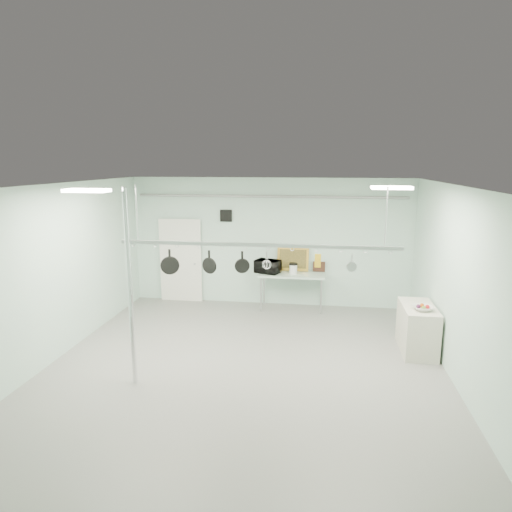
% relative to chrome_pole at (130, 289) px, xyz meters
% --- Properties ---
extents(floor, '(8.00, 8.00, 0.00)m').
position_rel_chrome_pole_xyz_m(floor, '(1.70, 0.60, -1.60)').
color(floor, gray).
rests_on(floor, ground).
extents(ceiling, '(7.00, 8.00, 0.02)m').
position_rel_chrome_pole_xyz_m(ceiling, '(1.70, 0.60, 1.59)').
color(ceiling, silver).
rests_on(ceiling, back_wall).
extents(back_wall, '(7.00, 0.02, 3.20)m').
position_rel_chrome_pole_xyz_m(back_wall, '(1.70, 4.59, 0.00)').
color(back_wall, silver).
rests_on(back_wall, floor).
extents(right_wall, '(0.02, 8.00, 3.20)m').
position_rel_chrome_pole_xyz_m(right_wall, '(5.19, 0.60, 0.00)').
color(right_wall, silver).
rests_on(right_wall, floor).
extents(door, '(1.10, 0.10, 2.20)m').
position_rel_chrome_pole_xyz_m(door, '(-0.60, 4.54, -0.55)').
color(door, silver).
rests_on(door, floor).
extents(wall_vent, '(0.30, 0.04, 0.30)m').
position_rel_chrome_pole_xyz_m(wall_vent, '(0.60, 4.57, 0.65)').
color(wall_vent, black).
rests_on(wall_vent, back_wall).
extents(conduit_pipe, '(6.60, 0.07, 0.07)m').
position_rel_chrome_pole_xyz_m(conduit_pipe, '(1.70, 4.50, 1.15)').
color(conduit_pipe, gray).
rests_on(conduit_pipe, back_wall).
extents(chrome_pole, '(0.08, 0.08, 3.20)m').
position_rel_chrome_pole_xyz_m(chrome_pole, '(0.00, 0.00, 0.00)').
color(chrome_pole, silver).
rests_on(chrome_pole, floor).
extents(prep_table, '(1.60, 0.70, 0.91)m').
position_rel_chrome_pole_xyz_m(prep_table, '(2.30, 4.20, -0.77)').
color(prep_table, '#9CB8A5').
rests_on(prep_table, floor).
extents(side_cabinet, '(0.60, 1.20, 0.90)m').
position_rel_chrome_pole_xyz_m(side_cabinet, '(4.85, 2.00, -1.15)').
color(side_cabinet, beige).
rests_on(side_cabinet, floor).
extents(pot_rack, '(4.80, 0.06, 1.00)m').
position_rel_chrome_pole_xyz_m(pot_rack, '(1.90, 0.90, 0.63)').
color(pot_rack, '#B7B7BC').
rests_on(pot_rack, ceiling).
extents(light_panel_left, '(0.65, 0.30, 0.05)m').
position_rel_chrome_pole_xyz_m(light_panel_left, '(-0.50, -0.20, 1.56)').
color(light_panel_left, white).
rests_on(light_panel_left, ceiling).
extents(light_panel_right, '(0.65, 0.30, 0.05)m').
position_rel_chrome_pole_xyz_m(light_panel_right, '(4.10, 1.20, 1.56)').
color(light_panel_right, white).
rests_on(light_panel_right, ceiling).
extents(microwave, '(0.68, 0.57, 0.32)m').
position_rel_chrome_pole_xyz_m(microwave, '(1.71, 4.18, -0.53)').
color(microwave, black).
rests_on(microwave, prep_table).
extents(coffee_canister, '(0.24, 0.24, 0.23)m').
position_rel_chrome_pole_xyz_m(coffee_canister, '(2.33, 4.18, -0.58)').
color(coffee_canister, silver).
rests_on(coffee_canister, prep_table).
extents(painting_large, '(0.78, 0.15, 0.58)m').
position_rel_chrome_pole_xyz_m(painting_large, '(2.30, 4.50, -0.41)').
color(painting_large, gold).
rests_on(painting_large, prep_table).
extents(painting_small, '(0.30, 0.09, 0.25)m').
position_rel_chrome_pole_xyz_m(painting_small, '(2.95, 4.50, -0.57)').
color(painting_small, black).
rests_on(painting_small, prep_table).
extents(fruit_bowl, '(0.40, 0.40, 0.09)m').
position_rel_chrome_pole_xyz_m(fruit_bowl, '(4.86, 1.75, -0.66)').
color(fruit_bowl, silver).
rests_on(fruit_bowl, side_cabinet).
extents(skillet_left, '(0.32, 0.16, 0.43)m').
position_rel_chrome_pole_xyz_m(skillet_left, '(0.36, 0.90, 0.27)').
color(skillet_left, black).
rests_on(skillet_left, pot_rack).
extents(skillet_mid, '(0.29, 0.15, 0.39)m').
position_rel_chrome_pole_xyz_m(skillet_mid, '(1.07, 0.90, 0.29)').
color(skillet_mid, black).
rests_on(skillet_mid, pot_rack).
extents(skillet_right, '(0.26, 0.13, 0.36)m').
position_rel_chrome_pole_xyz_m(skillet_right, '(1.65, 0.90, 0.31)').
color(skillet_right, black).
rests_on(skillet_right, pot_rack).
extents(whisk, '(0.19, 0.19, 0.29)m').
position_rel_chrome_pole_xyz_m(whisk, '(2.07, 0.90, 0.34)').
color(whisk, '#A8A8AC').
rests_on(whisk, pot_rack).
extents(grater, '(0.10, 0.03, 0.25)m').
position_rel_chrome_pole_xyz_m(grater, '(2.93, 0.90, 0.36)').
color(grater, gold).
rests_on(grater, pot_rack).
extents(saucepan, '(0.17, 0.11, 0.30)m').
position_rel_chrome_pole_xyz_m(saucepan, '(3.49, 0.90, 0.34)').
color(saucepan, silver).
rests_on(saucepan, pot_rack).
extents(fruit_cluster, '(0.24, 0.24, 0.09)m').
position_rel_chrome_pole_xyz_m(fruit_cluster, '(4.86, 1.75, -0.62)').
color(fruit_cluster, '#B51017').
rests_on(fruit_cluster, fruit_bowl).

